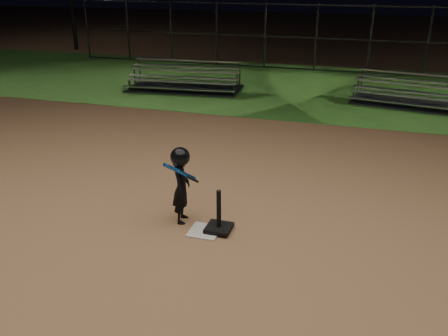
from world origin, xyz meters
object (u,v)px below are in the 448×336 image
at_px(bleacher_right, 414,99).
at_px(home_plate, 205,231).
at_px(batting_tee, 219,223).
at_px(child_batter, 181,183).
at_px(bleacher_left, 185,84).

bearing_deg(bleacher_right, home_plate, -101.23).
bearing_deg(batting_tee, child_batter, 167.74).
xyz_separation_m(home_plate, bleacher_left, (-3.69, 8.56, 0.17)).
distance_m(home_plate, bleacher_left, 9.32).
bearing_deg(home_plate, batting_tee, 25.08).
relative_size(batting_tee, bleacher_left, 0.17).
bearing_deg(batting_tee, home_plate, -154.92).
distance_m(home_plate, batting_tee, 0.25).
bearing_deg(home_plate, bleacher_right, 68.45).
xyz_separation_m(bleacher_left, bleacher_right, (7.12, 0.15, -0.01)).
height_order(home_plate, bleacher_right, bleacher_right).
height_order(child_batter, bleacher_left, child_batter).
distance_m(child_batter, bleacher_right, 9.33).
distance_m(child_batter, bleacher_left, 8.94).
xyz_separation_m(batting_tee, bleacher_right, (3.24, 8.61, 0.04)).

